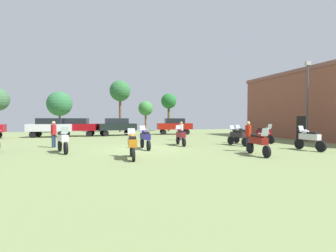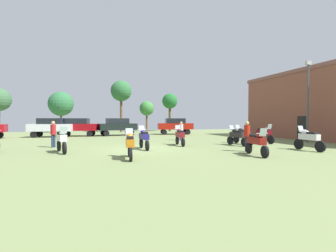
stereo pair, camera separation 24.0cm
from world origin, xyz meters
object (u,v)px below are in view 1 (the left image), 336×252
object	(u,v)px
car_2	(117,125)
motorcycle_8	(63,140)
lamp_post	(307,97)
tree_3	(60,104)
motorcycle_11	(309,138)
car_1	(50,126)
brick_building	(329,104)
tree_2	(169,102)
tree_1	(146,109)
person_3	(54,132)
car_3	(77,126)
motorcycle_2	(264,134)
person_1	(181,129)
motorcycle_5	(258,142)
motorcycle_3	(243,135)
tree_5	(120,91)
motorcycle_4	(145,138)
person_2	(248,134)
motorcycle_1	(181,136)
motorcycle_6	(237,136)
car_4	(175,125)
motorcycle_9	(132,144)

from	to	relation	value
car_2	motorcycle_8	bearing A→B (deg)	151.70
lamp_post	tree_3	bearing A→B (deg)	133.06
motorcycle_11	car_1	world-z (taller)	car_1
brick_building	tree_2	world-z (taller)	brick_building
tree_1	person_3	bearing A→B (deg)	-118.49
car_2	tree_2	world-z (taller)	tree_2
brick_building	car_3	size ratio (longest dim) A/B	3.65
motorcycle_2	person_1	world-z (taller)	person_1
car_1	person_1	size ratio (longest dim) A/B	2.71
motorcycle_5	motorcycle_11	distance (m)	4.39
motorcycle_3	tree_5	distance (m)	22.41
motorcycle_4	person_2	world-z (taller)	person_2
motorcycle_1	tree_5	xyz separation A→B (m)	(-1.86, 20.20, 5.30)
person_3	motorcycle_6	bearing A→B (deg)	116.50
motorcycle_5	car_3	xyz separation A→B (m)	(-9.68, 18.26, 0.46)
car_2	person_1	distance (m)	9.59
car_4	person_1	distance (m)	8.78
motorcycle_1	car_2	world-z (taller)	car_2
tree_2	lamp_post	world-z (taller)	lamp_post
motorcycle_5	car_1	xyz separation A→B (m)	(-12.28, 17.62, 0.46)
motorcycle_11	person_2	size ratio (longest dim) A/B	1.20
motorcycle_1	motorcycle_8	distance (m)	7.89
person_1	tree_2	distance (m)	17.08
motorcycle_9	tree_3	bearing A→B (deg)	108.28
motorcycle_1	person_1	size ratio (longest dim) A/B	1.27
person_3	tree_5	world-z (taller)	tree_5
car_4	car_2	bearing A→B (deg)	101.39
motorcycle_9	person_1	world-z (taller)	person_1
motorcycle_2	motorcycle_4	xyz separation A→B (m)	(-9.89, -1.00, -0.02)
motorcycle_5	motorcycle_11	xyz separation A→B (m)	(4.32, 0.79, 0.02)
motorcycle_3	car_2	distance (m)	15.16
person_2	tree_3	xyz separation A→B (m)	(-12.84, 25.78, 3.04)
motorcycle_4	motorcycle_6	size ratio (longest dim) A/B	1.07
tree_1	tree_5	bearing A→B (deg)	-165.57
motorcycle_1	motorcycle_5	distance (m)	6.21
motorcycle_3	car_3	bearing A→B (deg)	128.51
tree_5	brick_building	bearing A→B (deg)	-49.34
motorcycle_4	person_2	distance (m)	6.27
tree_3	motorcycle_5	bearing A→B (deg)	-65.67
motorcycle_3	tree_1	world-z (taller)	tree_1
person_2	person_3	world-z (taller)	person_2
motorcycle_4	motorcycle_6	distance (m)	6.84
car_3	car_4	size ratio (longest dim) A/B	1.01
motorcycle_11	person_2	bearing A→B (deg)	167.03
motorcycle_4	motorcycle_9	distance (m)	3.77
motorcycle_4	tree_2	size ratio (longest dim) A/B	0.37
brick_building	car_2	distance (m)	21.76
motorcycle_2	motorcycle_11	bearing A→B (deg)	78.54
motorcycle_3	motorcycle_4	size ratio (longest dim) A/B	1.03
motorcycle_5	person_3	distance (m)	12.88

